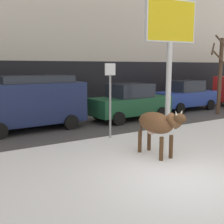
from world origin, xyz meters
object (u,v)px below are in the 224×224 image
Objects in this scene: billboard at (170,29)px; car_blue_sedan at (185,96)px; car_darkgreen_sedan at (130,102)px; street_sign at (110,94)px; car_navy_van at (30,101)px; cow_brown at (157,124)px; pedestrian_near_billboard at (12,102)px; bare_tree_right_lot at (220,73)px.

billboard is 1.30× the size of car_blue_sedan.
street_sign is at bearing -137.06° from car_darkgreen_sedan.
cow_brown is at bearing -68.65° from car_navy_van.
cow_brown is 0.41× the size of car_navy_van.
car_navy_van is 2.70× the size of pedestrian_near_billboard.
billboard is at bearing -169.30° from bare_tree_right_lot.
cow_brown is 9.08m from pedestrian_near_billboard.
billboard reaches higher than car_blue_sedan.
bare_tree_right_lot is (0.45, -2.14, 1.44)m from car_blue_sedan.
billboard reaches higher than bare_tree_right_lot.
pedestrian_near_billboard is (-9.83, 2.69, -0.03)m from car_blue_sedan.
car_navy_van is (-5.54, 2.57, -3.07)m from billboard.
car_navy_van is at bearing 126.05° from street_sign.
street_sign is at bearing -53.95° from car_navy_van.
bare_tree_right_lot is at bearing -78.17° from car_blue_sedan.
car_darkgreen_sedan is at bearing 61.94° from cow_brown.
car_navy_van is (-2.21, 5.64, 0.25)m from cow_brown.
cow_brown is 9.05m from bare_tree_right_lot.
cow_brown is 1.10× the size of pedestrian_near_billboard.
cow_brown is at bearing -118.06° from car_darkgreen_sedan.
billboard is at bearing -45.68° from pedestrian_near_billboard.
cow_brown is 6.07m from car_navy_van.
bare_tree_right_lot is (4.69, 0.89, -1.97)m from billboard.
bare_tree_right_lot is at bearing 9.31° from street_sign.
pedestrian_near_billboard is 0.39× the size of bare_tree_right_lot.
billboard is 1.30× the size of car_darkgreen_sedan.
car_darkgreen_sedan reaches higher than cow_brown.
billboard is 6.23m from car_blue_sedan.
bare_tree_right_lot reaches higher than street_sign.
bare_tree_right_lot is (10.27, -4.83, 1.46)m from pedestrian_near_billboard.
car_blue_sedan is at bearing 35.47° from billboard.
street_sign is at bearing -70.12° from pedestrian_near_billboard.
car_darkgreen_sedan is 0.97× the size of bare_tree_right_lot.
bare_tree_right_lot is at bearing 26.29° from cow_brown.
pedestrian_near_billboard is (-2.25, 8.79, -0.11)m from cow_brown.
car_blue_sedan is at bearing 24.45° from street_sign.
pedestrian_near_billboard is at bearing 164.68° from car_blue_sedan.
car_blue_sedan is at bearing 101.83° from bare_tree_right_lot.
pedestrian_near_billboard is 11.45m from bare_tree_right_lot.
cow_brown is 6.00m from car_darkgreen_sedan.
car_navy_van is 1.10× the size of car_darkgreen_sedan.
car_darkgreen_sedan is 2.46× the size of pedestrian_near_billboard.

